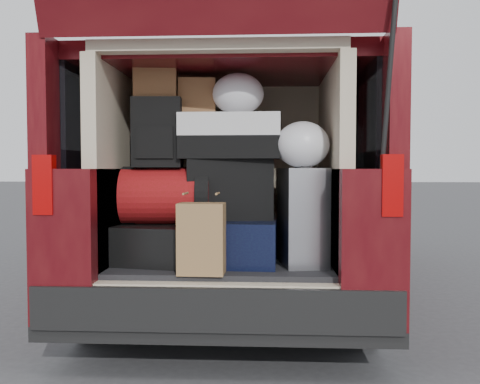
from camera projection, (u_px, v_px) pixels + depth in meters
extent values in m
plane|color=#39393B|center=(221.00, 363.00, 2.88)|extent=(80.00, 80.00, 0.00)
cylinder|color=black|center=(101.00, 289.00, 3.31)|extent=(0.24, 0.64, 0.64)
cylinder|color=black|center=(355.00, 292.00, 3.22)|extent=(0.24, 0.64, 0.64)
cylinder|color=black|center=(184.00, 229.00, 6.60)|extent=(0.24, 0.64, 0.64)
cylinder|color=black|center=(311.00, 230.00, 6.51)|extent=(0.24, 0.64, 0.64)
cube|color=black|center=(240.00, 255.00, 4.94)|extent=(1.90, 4.85, 0.08)
cube|color=#45070D|center=(160.00, 210.00, 4.96)|extent=(0.33, 4.85, 0.80)
cube|color=#45070D|center=(322.00, 210.00, 4.87)|extent=(0.33, 4.85, 0.80)
cube|color=#45070D|center=(240.00, 103.00, 4.87)|extent=(1.82, 4.46, 0.10)
cube|color=black|center=(148.00, 133.00, 4.83)|extent=(0.12, 4.25, 0.68)
cube|color=black|center=(334.00, 132.00, 4.74)|extent=(0.12, 4.25, 0.68)
cube|color=black|center=(216.00, 307.00, 2.57)|extent=(1.86, 0.16, 0.22)
cube|color=#990505|center=(45.00, 185.00, 2.55)|extent=(0.10, 0.06, 0.30)
cube|color=#990505|center=(392.00, 185.00, 2.46)|extent=(0.10, 0.06, 0.30)
cube|color=black|center=(225.00, 263.00, 3.13)|extent=(1.24, 1.05, 0.06)
cube|color=#BEAE92|center=(119.00, 165.00, 3.14)|extent=(0.08, 1.05, 1.15)
cube|color=#BEAE92|center=(334.00, 165.00, 3.07)|extent=(0.08, 1.05, 1.15)
cube|color=#BEAE92|center=(231.00, 165.00, 3.65)|extent=(1.34, 0.06, 1.15)
cube|color=#BEAE92|center=(225.00, 65.00, 3.07)|extent=(1.34, 1.05, 0.06)
cylinder|color=black|center=(393.00, 51.00, 2.36)|extent=(0.02, 0.90, 0.76)
cube|color=black|center=(225.00, 302.00, 3.14)|extent=(1.24, 1.05, 0.55)
cube|color=black|center=(161.00, 242.00, 3.04)|extent=(0.50, 0.62, 0.22)
cube|color=black|center=(236.00, 240.00, 3.00)|extent=(0.50, 0.60, 0.25)
cube|color=white|center=(303.00, 216.00, 2.91)|extent=(0.28, 0.40, 0.55)
cube|color=olive|center=(202.00, 239.00, 2.65)|extent=(0.25, 0.16, 0.37)
cube|color=maroon|center=(167.00, 196.00, 3.01)|extent=(0.53, 0.36, 0.33)
cube|color=black|center=(230.00, 189.00, 3.02)|extent=(0.52, 0.34, 0.36)
cube|color=black|center=(158.00, 133.00, 2.97)|extent=(0.29, 0.19, 0.40)
cube|color=silver|center=(230.00, 137.00, 2.98)|extent=(0.58, 0.31, 0.26)
cube|color=brown|center=(156.00, 81.00, 3.01)|extent=(0.27, 0.23, 0.22)
cube|color=brown|center=(197.00, 98.00, 3.08)|extent=(0.24, 0.21, 0.22)
ellipsoid|color=white|center=(238.00, 94.00, 2.98)|extent=(0.34, 0.33, 0.24)
ellipsoid|color=white|center=(303.00, 145.00, 2.86)|extent=(0.32, 0.30, 0.26)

